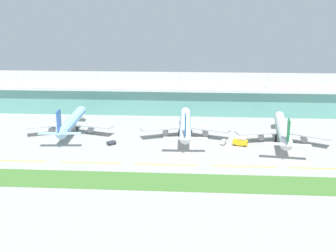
{
  "coord_description": "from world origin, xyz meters",
  "views": [
    {
      "loc": [
        9.67,
        -168.27,
        64.16
      ],
      "look_at": [
        -4.68,
        38.98,
        7.0
      ],
      "focal_mm": 43.44,
      "sensor_mm": 36.0,
      "label": 1
    }
  ],
  "objects": [
    {
      "name": "ground_plane",
      "position": [
        0.0,
        0.0,
        0.0
      ],
      "size": [
        600.0,
        600.0,
        0.0
      ],
      "primitive_type": "plane",
      "color": "#A8A59E"
    },
    {
      "name": "terminal_building",
      "position": [
        -0.0,
        102.49,
        9.34
      ],
      "size": [
        288.0,
        34.0,
        27.27
      ],
      "color": "#5B9E93",
      "rests_on": "ground"
    },
    {
      "name": "airliner_near",
      "position": [
        -59.14,
        46.37,
        6.45
      ],
      "size": [
        48.66,
        61.69,
        18.9
      ],
      "color": "#9ED1EA",
      "rests_on": "ground"
    },
    {
      "name": "airliner_middle",
      "position": [
        4.4,
        44.54,
        6.45
      ],
      "size": [
        48.78,
        65.81,
        18.9
      ],
      "color": "white",
      "rests_on": "ground"
    },
    {
      "name": "airliner_far",
      "position": [
        55.11,
        38.05,
        6.45
      ],
      "size": [
        48.4,
        66.05,
        18.9
      ],
      "color": "silver",
      "rests_on": "ground"
    },
    {
      "name": "taxiway_stripe_west",
      "position": [
        -71.0,
        -0.08,
        0.02
      ],
      "size": [
        28.0,
        0.7,
        0.04
      ],
      "primitive_type": "cube",
      "color": "yellow",
      "rests_on": "ground"
    },
    {
      "name": "taxiway_stripe_mid_west",
      "position": [
        -37.0,
        -0.08,
        0.02
      ],
      "size": [
        28.0,
        0.7,
        0.04
      ],
      "primitive_type": "cube",
      "color": "yellow",
      "rests_on": "ground"
    },
    {
      "name": "taxiway_stripe_centre",
      "position": [
        -3.0,
        -0.08,
        0.02
      ],
      "size": [
        28.0,
        0.7,
        0.04
      ],
      "primitive_type": "cube",
      "color": "yellow",
      "rests_on": "ground"
    },
    {
      "name": "taxiway_stripe_mid_east",
      "position": [
        31.0,
        -0.08,
        0.02
      ],
      "size": [
        28.0,
        0.7,
        0.04
      ],
      "primitive_type": "cube",
      "color": "yellow",
      "rests_on": "ground"
    },
    {
      "name": "taxiway_stripe_east",
      "position": [
        65.0,
        -0.08,
        0.02
      ],
      "size": [
        28.0,
        0.7,
        0.04
      ],
      "primitive_type": "cube",
      "color": "yellow",
      "rests_on": "ground"
    },
    {
      "name": "grass_verge",
      "position": [
        0.0,
        -19.19,
        0.05
      ],
      "size": [
        300.0,
        18.0,
        0.1
      ],
      "primitive_type": "cube",
      "color": "#477A33",
      "rests_on": "ground"
    },
    {
      "name": "pushback_tug",
      "position": [
        -32.8,
        26.45,
        1.1
      ],
      "size": [
        4.88,
        4.72,
        1.85
      ],
      "color": "#333842",
      "rests_on": "ground"
    },
    {
      "name": "fuel_truck",
      "position": [
        32.79,
        29.25,
        2.26
      ],
      "size": [
        7.64,
        4.53,
        4.95
      ],
      "color": "gold",
      "rests_on": "ground"
    },
    {
      "name": "baggage_cart",
      "position": [
        24.23,
        30.58,
        1.26
      ],
      "size": [
        3.16,
        4.02,
        2.48
      ],
      "color": "silver",
      "rests_on": "ground"
    }
  ]
}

